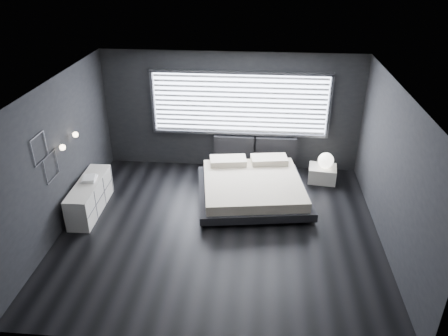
{
  "coord_description": "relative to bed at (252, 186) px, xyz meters",
  "views": [
    {
      "loc": [
        0.7,
        -6.87,
        4.91
      ],
      "look_at": [
        0.0,
        0.85,
        0.9
      ],
      "focal_mm": 35.0,
      "sensor_mm": 36.0,
      "label": 1
    }
  ],
  "objects": [
    {
      "name": "orb_lamp",
      "position": [
        1.62,
        0.88,
        0.26
      ],
      "size": [
        0.35,
        0.35,
        0.35
      ],
      "primitive_type": "sphere",
      "color": "white",
      "rests_on": "nightstand"
    },
    {
      "name": "wall_art_lower",
      "position": [
        -3.55,
        -1.55,
        1.11
      ],
      "size": [
        0.01,
        0.48,
        0.48
      ],
      "color": "#47474C",
      "rests_on": "ground"
    },
    {
      "name": "wall_art_upper",
      "position": [
        -3.55,
        -1.8,
        1.58
      ],
      "size": [
        0.01,
        0.48,
        0.48
      ],
      "color": "#47474C",
      "rests_on": "ground"
    },
    {
      "name": "book_stack",
      "position": [
        -3.28,
        -0.68,
        0.41
      ],
      "size": [
        0.31,
        0.38,
        0.07
      ],
      "color": "silver",
      "rests_on": "dresser"
    },
    {
      "name": "room",
      "position": [
        -0.57,
        -1.25,
        1.13
      ],
      "size": [
        6.04,
        6.0,
        2.8
      ],
      "color": "black",
      "rests_on": "ground"
    },
    {
      "name": "window",
      "position": [
        -0.37,
        1.45,
        1.34
      ],
      "size": [
        4.14,
        0.09,
        1.52
      ],
      "color": "white",
      "rests_on": "ground"
    },
    {
      "name": "bed",
      "position": [
        0.0,
        0.0,
        0.0
      ],
      "size": [
        2.59,
        2.5,
        0.59
      ],
      "color": "black",
      "rests_on": "ground"
    },
    {
      "name": "headboard",
      "position": [
        0.01,
        1.39,
        0.3
      ],
      "size": [
        1.96,
        0.16,
        0.52
      ],
      "color": "black",
      "rests_on": "ground"
    },
    {
      "name": "sconce_near",
      "position": [
        -3.46,
        -1.2,
        1.33
      ],
      "size": [
        0.18,
        0.11,
        0.11
      ],
      "color": "silver",
      "rests_on": "ground"
    },
    {
      "name": "sconce_far",
      "position": [
        -3.46,
        -0.6,
        1.33
      ],
      "size": [
        0.18,
        0.11,
        0.11
      ],
      "color": "silver",
      "rests_on": "ground"
    },
    {
      "name": "nightstand",
      "position": [
        1.58,
        0.9,
        -0.1
      ],
      "size": [
        0.67,
        0.58,
        0.36
      ],
      "primitive_type": "cube",
      "rotation": [
        0.0,
        0.0,
        -0.12
      ],
      "color": "silver",
      "rests_on": "ground"
    },
    {
      "name": "dresser",
      "position": [
        -3.27,
        -0.79,
        0.05
      ],
      "size": [
        0.5,
        1.63,
        0.65
      ],
      "color": "silver",
      "rests_on": "ground"
    }
  ]
}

